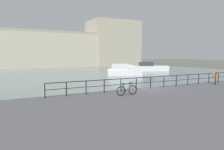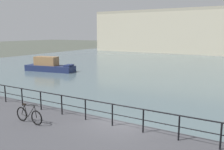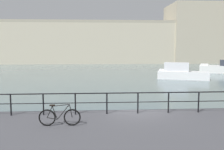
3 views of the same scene
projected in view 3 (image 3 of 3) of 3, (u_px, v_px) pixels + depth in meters
ground_plane at (136, 126)px, 13.27m from camera, size 240.00×240.00×0.00m
water_basin at (109, 71)px, 43.22m from camera, size 80.00×60.00×0.01m
harbor_building at (132, 41)px, 66.91m from camera, size 68.37×12.34×15.63m
moored_white_yacht at (181, 73)px, 32.78m from camera, size 6.73×3.99×2.18m
quay_railing at (153, 99)px, 12.39m from camera, size 20.32×0.07×1.08m
parked_bicycle at (60, 117)px, 10.42m from camera, size 1.77×0.09×0.98m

